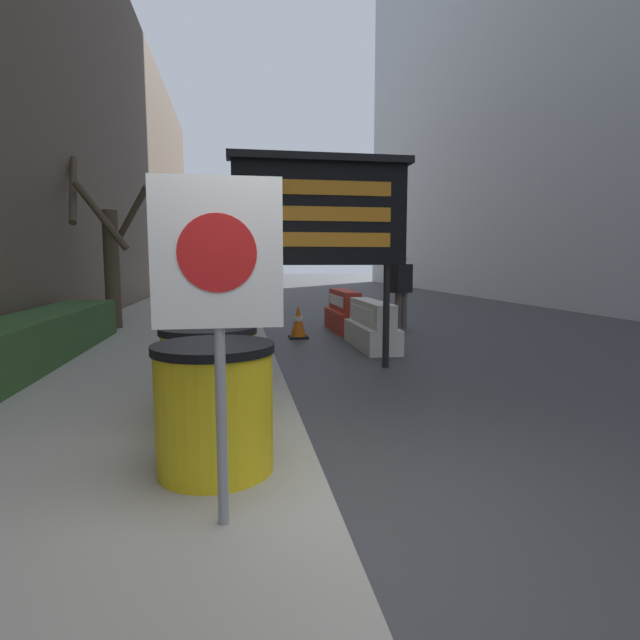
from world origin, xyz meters
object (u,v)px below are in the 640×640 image
Objects in this scene: jersey_barrier_white at (371,327)px; traffic_light_near_curb at (267,229)px; warning_sign at (218,281)px; traffic_cone_near at (390,331)px; pedestrian_worker at (401,285)px; barrel_drum_middle at (209,377)px; jersey_barrier_red_striped at (344,313)px; traffic_cone_mid at (298,322)px; traffic_cone_far at (344,314)px; barrel_drum_foreground at (215,407)px; message_board at (321,213)px; barrel_drum_back at (216,357)px.

traffic_light_near_curb is at bearing 99.61° from jersey_barrier_white.
traffic_cone_near is at bearing 64.66° from warning_sign.
traffic_cone_near is 2.77m from pedestrian_worker.
warning_sign is (0.15, -1.70, 0.91)m from barrel_drum_middle.
jersey_barrier_white is 1.05× the size of jersey_barrier_red_striped.
traffic_cone_mid is 1.99m from traffic_cone_far.
jersey_barrier_red_striped is 0.53m from traffic_cone_far.
traffic_cone_mid is 2.92m from pedestrian_worker.
barrel_drum_foreground is 0.46× the size of jersey_barrier_white.
traffic_cone_mid is at bearing 88.99° from message_board.
warning_sign is 9.48m from pedestrian_worker.
message_board reaches higher than traffic_cone_far.
traffic_cone_mid is at bearing 75.36° from barrel_drum_middle.
message_board is 3.63m from traffic_cone_mid.
jersey_barrier_white is 3.06× the size of traffic_cone_far.
traffic_cone_mid is (1.49, 4.85, -0.23)m from barrel_drum_back.
barrel_drum_back is 0.30× the size of message_board.
pedestrian_worker is (1.41, 0.13, 0.63)m from jersey_barrier_red_striped.
traffic_cone_far reaches higher than traffic_cone_near.
barrel_drum_foreground reaches higher than jersey_barrier_red_striped.
jersey_barrier_white is 3.22× the size of traffic_cone_near.
traffic_light_near_curb is at bearing 85.39° from warning_sign.
warning_sign is 8.92m from jersey_barrier_red_striped.
barrel_drum_middle is at bearing -124.56° from traffic_cone_near.
jersey_barrier_white is at bearing -90.00° from jersey_barrier_red_striped.
warning_sign reaches higher than barrel_drum_back.
traffic_cone_near is at bearing 55.44° from barrel_drum_middle.
traffic_light_near_curb reaches higher than traffic_cone_far.
barrel_drum_back is 0.46× the size of jersey_barrier_white.
jersey_barrier_white is (1.25, 1.73, -1.89)m from message_board.
barrel_drum_foreground is at bearing -88.21° from barrel_drum_back.
barrel_drum_foreground is 0.52× the size of pedestrian_worker.
barrel_drum_middle is at bearing -95.90° from traffic_light_near_curb.
warning_sign reaches higher than jersey_barrier_white.
traffic_cone_mid is at bearing 79.71° from warning_sign.
barrel_drum_middle is 0.25× the size of traffic_light_near_curb.
barrel_drum_middle is at bearing 95.09° from barrel_drum_foreground.
traffic_cone_mid is (-1.19, 1.34, -0.04)m from jersey_barrier_white.
traffic_light_near_curb is at bearing 84.10° from barrel_drum_middle.
traffic_light_near_curb reaches higher than traffic_cone_mid.
jersey_barrier_white is at bearing -48.43° from traffic_cone_mid.
warning_sign is at bearing -106.73° from jersey_barrier_red_striped.
jersey_barrier_red_striped is (1.25, 4.07, -1.87)m from message_board.
traffic_cone_mid is at bearing 78.00° from barrel_drum_foreground.
traffic_cone_near is at bearing 1.36° from jersey_barrier_white.
jersey_barrier_white is 2.79× the size of traffic_cone_mid.
barrel_drum_back is at bearing -113.59° from traffic_cone_far.
pedestrian_worker is at bearing 23.41° from traffic_cone_mid.
pedestrian_worker is at bearing -64.04° from traffic_light_near_curb.
traffic_cone_mid is (1.36, 7.48, -1.14)m from warning_sign.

